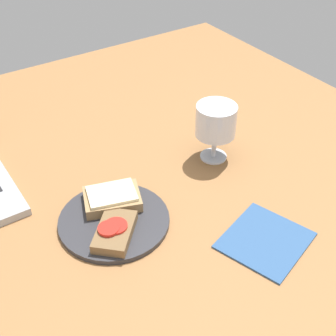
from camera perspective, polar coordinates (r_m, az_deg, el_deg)
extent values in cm
cube|color=#9E6B3D|center=(95.67, -3.51, -4.47)|extent=(140.00, 140.00, 3.00)
cylinder|color=#333338|center=(89.80, -6.59, -6.38)|extent=(21.09, 21.09, 1.04)
cube|color=#A88456|center=(91.98, -6.81, -3.76)|extent=(12.86, 11.10, 2.15)
cube|color=#F4EAB7|center=(91.07, -6.88, -3.11)|extent=(10.69, 8.97, 0.62)
cube|color=brown|center=(85.61, -6.49, -7.72)|extent=(11.51, 11.67, 1.92)
cylinder|color=red|center=(84.98, -6.39, -7.02)|extent=(4.29, 4.29, 0.43)
cylinder|color=red|center=(84.50, -7.26, -7.34)|extent=(3.90, 3.90, 0.61)
cylinder|color=white|center=(105.96, 5.55, 1.44)|extent=(6.01, 6.01, 0.40)
cylinder|color=white|center=(104.16, 5.65, 2.81)|extent=(1.07, 1.07, 5.80)
cylinder|color=white|center=(100.65, 5.87, 5.79)|extent=(8.79, 8.79, 6.97)
cylinder|color=white|center=(101.47, 5.81, 5.05)|extent=(8.08, 8.08, 3.89)
cube|color=#33598C|center=(87.88, 11.76, -8.63)|extent=(18.30, 17.58, 0.40)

